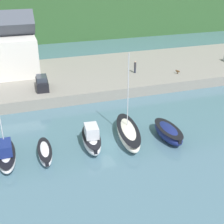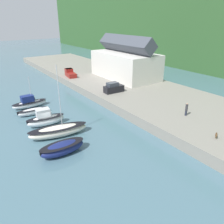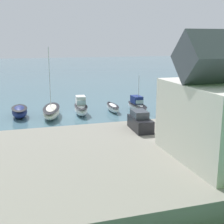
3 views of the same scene
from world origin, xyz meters
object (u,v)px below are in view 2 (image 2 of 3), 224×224
Objects in this scene: moored_boat_4 at (62,148)px; parked_car_1 at (114,88)px; person_on_quay at (186,109)px; moored_boat_0 at (29,103)px; pickup_truck_0 at (70,73)px; moored_boat_3 at (58,131)px; dog_on_quay at (216,135)px; moored_boat_1 at (33,111)px; moored_boat_2 at (45,119)px.

moored_boat_4 is 1.38× the size of parked_car_1.
person_on_quay is (3.64, 19.81, 1.92)m from moored_boat_4.
moored_boat_0 is at bearing 176.53° from moored_boat_4.
person_on_quay is at bearing -74.99° from pickup_truck_0.
moored_boat_3 is 2.46× the size of parked_car_1.
dog_on_quay is at bearing -21.88° from person_on_quay.
moored_boat_4 reaches higher than moored_boat_1.
moored_boat_1 is at bearing -165.42° from moored_boat_3.
moored_boat_3 is at bearing -114.30° from person_on_quay.
moored_boat_2 is at bearing 7.39° from moored_boat_1.
dog_on_quay is (10.59, 17.02, 1.28)m from moored_boat_4.
moored_boat_2 is (9.48, -0.11, 0.19)m from moored_boat_0.
moored_boat_1 is 2.56× the size of person_on_quay.
moored_boat_4 is at bearing -4.62° from moored_boat_0.
parked_car_1 is at bearing 107.84° from moored_boat_2.
moored_boat_3 is 4.88m from moored_boat_4.
moored_boat_0 is at bearing -169.22° from moored_boat_3.
person_on_quay is at bearing 48.33° from moored_boat_1.
moored_boat_3 is 12.56× the size of dog_on_quay.
parked_car_1 is at bearing 126.92° from moored_boat_4.
moored_boat_1 is 10.10m from moored_boat_3.
person_on_quay is (12.97, 18.73, 1.70)m from moored_boat_2.
moored_boat_2 is at bearing -166.30° from moored_boat_3.
moored_boat_1 is 0.52× the size of moored_boat_3.
moored_boat_3 is at bearing -0.23° from moored_boat_0.
moored_boat_0 is 29.23m from person_on_quay.
moored_boat_2 is at bearing -115.96° from pickup_truck_0.
moored_boat_1 is 0.92× the size of moored_boat_4.
moored_boat_0 is 17.18m from parked_car_1.
moored_boat_3 reaches higher than dog_on_quay.
moored_boat_1 is at bearing -124.98° from pickup_truck_0.
dog_on_quay is (29.40, 15.83, 1.25)m from moored_boat_0.
parked_car_1 is at bearing -76.81° from pickup_truck_0.
pickup_truck_0 is 5.89× the size of dog_on_quay.
pickup_truck_0 is at bearing 151.25° from dog_on_quay.
parked_car_1 is at bearing 85.62° from moored_boat_1.
moored_boat_2 reaches higher than moored_boat_4.
moored_boat_1 is 14.76m from moored_boat_4.
person_on_quay reaches higher than moored_boat_4.
moored_boat_3 reaches higher than moored_boat_0.
pickup_truck_0 reaches higher than moored_boat_1.
pickup_truck_0 is at bearing 128.83° from moored_boat_0.
parked_car_1 is 5.11× the size of dog_on_quay.
moored_boat_3 is (10.07, 0.81, 0.22)m from moored_boat_1.
parked_car_1 is at bearing 127.35° from moored_boat_3.
moored_boat_3 is at bearing -59.43° from parked_car_1.
pickup_truck_0 reaches higher than dog_on_quay.
moored_boat_3 is 1.78× the size of moored_boat_4.
moored_boat_3 is 17.92m from parked_car_1.
moored_boat_4 is at bearing -100.42° from person_on_quay.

